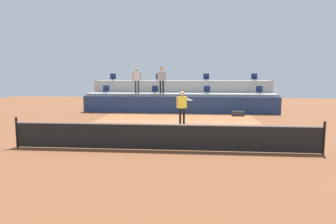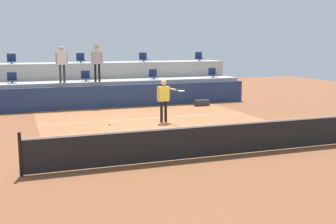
# 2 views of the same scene
# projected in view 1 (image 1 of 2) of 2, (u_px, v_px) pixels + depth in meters

# --- Properties ---
(ground_plane) EXTENTS (40.00, 40.00, 0.00)m
(ground_plane) POSITION_uv_depth(u_px,v_px,m) (172.00, 129.00, 14.38)
(ground_plane) COLOR brown
(court_inner_paint) EXTENTS (9.00, 10.00, 0.01)m
(court_inner_paint) POSITION_uv_depth(u_px,v_px,m) (174.00, 126.00, 15.36)
(court_inner_paint) COLOR #A36038
(court_inner_paint) RESTS_ON ground_plane
(court_service_line) EXTENTS (9.00, 0.06, 0.00)m
(court_service_line) POSITION_uv_depth(u_px,v_px,m) (176.00, 122.00, 16.75)
(court_service_line) COLOR silver
(court_service_line) RESTS_ON ground_plane
(tennis_net) EXTENTS (10.48, 0.08, 1.07)m
(tennis_net) POSITION_uv_depth(u_px,v_px,m) (163.00, 136.00, 10.36)
(tennis_net) COLOR black
(tennis_net) RESTS_ON ground_plane
(sponsor_backboard) EXTENTS (13.00, 0.16, 1.10)m
(sponsor_backboard) POSITION_uv_depth(u_px,v_px,m) (180.00, 105.00, 20.24)
(sponsor_backboard) COLOR navy
(sponsor_backboard) RESTS_ON ground_plane
(seating_tier_lower) EXTENTS (13.00, 1.80, 1.25)m
(seating_tier_lower) POSITION_uv_depth(u_px,v_px,m) (181.00, 102.00, 21.51)
(seating_tier_lower) COLOR #ADAAA3
(seating_tier_lower) RESTS_ON ground_plane
(seating_tier_upper) EXTENTS (13.00, 1.80, 2.10)m
(seating_tier_upper) POSITION_uv_depth(u_px,v_px,m) (182.00, 94.00, 23.24)
(seating_tier_upper) COLOR #ADAAA3
(seating_tier_upper) RESTS_ON ground_plane
(stadium_chair_lower_far_left) EXTENTS (0.44, 0.40, 0.52)m
(stadium_chair_lower_far_left) POSITION_uv_depth(u_px,v_px,m) (106.00, 90.00, 21.83)
(stadium_chair_lower_far_left) COLOR #2D2D33
(stadium_chair_lower_far_left) RESTS_ON seating_tier_lower
(stadium_chair_lower_left) EXTENTS (0.44, 0.40, 0.52)m
(stadium_chair_lower_left) POSITION_uv_depth(u_px,v_px,m) (155.00, 90.00, 21.51)
(stadium_chair_lower_left) COLOR #2D2D33
(stadium_chair_lower_left) RESTS_ON seating_tier_lower
(stadium_chair_lower_right) EXTENTS (0.44, 0.40, 0.52)m
(stadium_chair_lower_right) POSITION_uv_depth(u_px,v_px,m) (207.00, 90.00, 21.18)
(stadium_chair_lower_right) COLOR #2D2D33
(stadium_chair_lower_right) RESTS_ON seating_tier_lower
(stadium_chair_lower_far_right) EXTENTS (0.44, 0.40, 0.52)m
(stadium_chair_lower_far_right) POSITION_uv_depth(u_px,v_px,m) (259.00, 91.00, 20.85)
(stadium_chair_lower_far_right) COLOR #2D2D33
(stadium_chair_lower_far_right) RESTS_ON seating_tier_lower
(stadium_chair_upper_far_left) EXTENTS (0.44, 0.40, 0.52)m
(stadium_chair_upper_far_left) POSITION_uv_depth(u_px,v_px,m) (113.00, 78.00, 23.50)
(stadium_chair_upper_far_left) COLOR #2D2D33
(stadium_chair_upper_far_left) RESTS_ON seating_tier_upper
(stadium_chair_upper_left) EXTENTS (0.44, 0.40, 0.52)m
(stadium_chair_upper_left) POSITION_uv_depth(u_px,v_px,m) (159.00, 78.00, 23.18)
(stadium_chair_upper_left) COLOR #2D2D33
(stadium_chair_upper_left) RESTS_ON seating_tier_upper
(stadium_chair_upper_right) EXTENTS (0.44, 0.40, 0.52)m
(stadium_chair_upper_right) POSITION_uv_depth(u_px,v_px,m) (206.00, 78.00, 22.85)
(stadium_chair_upper_right) COLOR #2D2D33
(stadium_chair_upper_right) RESTS_ON seating_tier_upper
(stadium_chair_upper_far_right) EXTENTS (0.44, 0.40, 0.52)m
(stadium_chair_upper_far_right) POSITION_uv_depth(u_px,v_px,m) (254.00, 78.00, 22.53)
(stadium_chair_upper_far_right) COLOR #2D2D33
(stadium_chair_upper_far_right) RESTS_ON seating_tier_upper
(tennis_player) EXTENTS (0.87, 1.17, 1.71)m
(tennis_player) POSITION_uv_depth(u_px,v_px,m) (182.00, 104.00, 15.67)
(tennis_player) COLOR black
(tennis_player) RESTS_ON ground_plane
(spectator_in_white) EXTENTS (0.61, 0.27, 1.75)m
(spectator_in_white) POSITION_uv_depth(u_px,v_px,m) (137.00, 78.00, 21.14)
(spectator_in_white) COLOR #2D2D33
(spectator_in_white) RESTS_ON seating_tier_lower
(spectator_with_hat) EXTENTS (0.61, 0.49, 1.81)m
(spectator_with_hat) POSITION_uv_depth(u_px,v_px,m) (162.00, 77.00, 20.97)
(spectator_with_hat) COLOR black
(spectator_with_hat) RESTS_ON seating_tier_lower
(tennis_ball) EXTENTS (0.07, 0.07, 0.07)m
(tennis_ball) POSITION_uv_depth(u_px,v_px,m) (92.00, 118.00, 11.56)
(tennis_ball) COLOR #CCE033
(equipment_bag) EXTENTS (0.76, 0.28, 0.30)m
(equipment_bag) POSITION_uv_depth(u_px,v_px,m) (238.00, 114.00, 18.99)
(equipment_bag) COLOR #333338
(equipment_bag) RESTS_ON ground_plane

